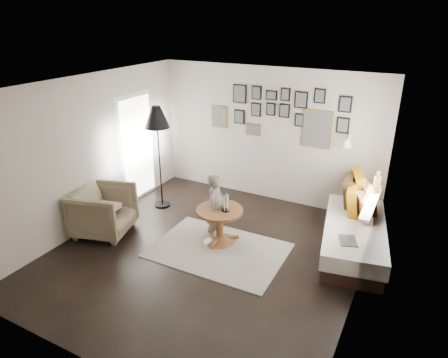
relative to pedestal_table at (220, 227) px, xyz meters
The scene contains 23 objects.
ground 0.51m from the pedestal_table, 91.35° to the right, with size 4.80×4.80×0.00m, color black.
wall_back 2.22m from the pedestal_table, 90.29° to the left, with size 4.50×4.50×0.00m, color #A69B91.
wall_front 3.01m from the pedestal_table, 90.20° to the right, with size 4.50×4.50×0.00m, color #A69B91.
wall_left 2.52m from the pedestal_table, 169.33° to the right, with size 4.80×4.80×0.00m, color #A69B91.
wall_right 2.50m from the pedestal_table, 10.76° to the right, with size 4.80×4.80×0.00m, color #A69B91.
ceiling 2.36m from the pedestal_table, 91.35° to the right, with size 4.80×4.80×0.00m, color white.
door_left 2.50m from the pedestal_table, 160.97° to the left, with size 0.00×2.14×2.14m.
window_right 2.44m from the pedestal_table, 22.92° to the left, with size 0.15×1.32×1.30m.
gallery_wall 2.46m from the pedestal_table, 81.94° to the left, with size 2.74×0.03×1.08m.
wall_sconce 2.59m from the pedestal_table, 47.97° to the left, with size 0.18×0.36×0.16m.
rug 0.39m from the pedestal_table, 66.04° to the right, with size 2.07×1.45×0.01m, color silver.
pedestal_table is the anchor object (origin of this frame).
vase 0.49m from the pedestal_table, 165.96° to the left, with size 0.22×0.22×0.54m.
candles 0.47m from the pedestal_table, ahead, with size 0.13×0.13×0.28m.
daybed 2.16m from the pedestal_table, 22.82° to the left, with size 1.26×2.23×1.03m.
magazine_on_daybed 2.01m from the pedestal_table, ahead, with size 0.23×0.32×0.02m, color black.
armchair 1.99m from the pedestal_table, 160.69° to the right, with size 0.89×0.91×0.83m, color #6C6249.
armchair_cushion 1.95m from the pedestal_table, 161.79° to the right, with size 0.38×0.38×0.09m, color silver.
floor_lamp 2.25m from the pedestal_table, 158.25° to the left, with size 0.46×0.46×1.96m.
magazine_basket 2.01m from the pedestal_table, 158.30° to the right, with size 0.38×0.38×0.36m.
demijohn_large 1.95m from the pedestal_table, ahead, with size 0.30×0.30×0.46m.
demijohn_small 2.00m from the pedestal_table, ahead, with size 0.27×0.27×0.42m.
child 0.32m from the pedestal_table, 154.00° to the left, with size 0.42×0.27×1.15m, color #685E52.
Camera 1 is at (2.72, -4.57, 3.51)m, focal length 32.00 mm.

